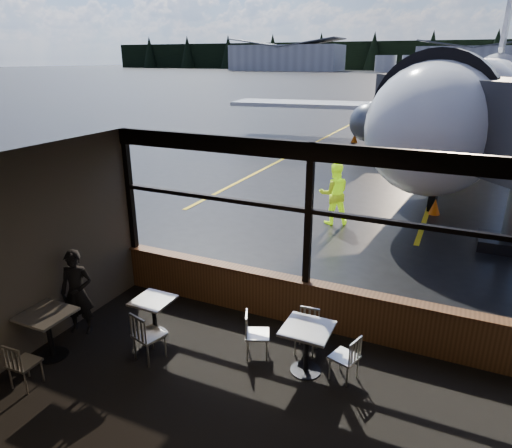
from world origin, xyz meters
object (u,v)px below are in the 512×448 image
Objects in this scene: cafe_table_left at (49,335)px; chair_near_n at (307,332)px; ground_crew at (334,194)px; cone_nose at (435,207)px; cone_wing at (354,138)px; airliner at (487,46)px; chair_left_s at (24,364)px; chair_near_w at (257,335)px; passenger at (77,292)px; chair_mid_s at (149,335)px; chair_near_e at (345,358)px; cafe_table_near at (306,350)px; cafe_table_mid at (154,317)px.

cafe_table_left is 1.06× the size of chair_near_n.
cafe_table_left is at bearing 46.64° from ground_crew.
cone_wing reaches higher than cone_nose.
chair_left_s is at bearing -99.26° from airliner.
chair_near_w is at bearing -102.82° from cone_nose.
passenger reaches higher than cone_nose.
chair_mid_s is 1.72m from passenger.
chair_near_e is at bearing -12.50° from passenger.
chair_near_e is 1.49m from chair_near_w.
passenger reaches higher than cafe_table_near.
chair_left_s is 0.50× the size of passenger.
passenger is at bearing 44.42° from ground_crew.
chair_mid_s is 0.49× the size of ground_crew.
cafe_table_mid is at bearing -176.87° from cafe_table_near.
cafe_table_mid reaches higher than cone_wing.
cafe_table_near is 1.02× the size of chair_left_s.
ground_crew reaches higher than cone_nose.
ground_crew is at bearing -99.58° from airliner.
chair_left_s is at bearing -115.84° from cafe_table_mid.
ground_crew reaches higher than cafe_table_near.
airliner reaches higher than cafe_table_near.
chair_near_n reaches higher than cafe_table_mid.
passenger is at bearing 100.99° from chair_left_s.
cone_nose is (-0.88, -12.09, -5.14)m from airliner.
cafe_table_mid is at bearing 52.89° from ground_crew.
cafe_table_mid is at bearing 135.66° from chair_mid_s.
chair_near_w reaches higher than cone_nose.
cafe_table_left is 4.36m from chair_near_n.
airliner is 42.27× the size of chair_near_w.
cone_nose is (3.73, 10.17, -0.20)m from chair_mid_s.
chair_near_w is at bearing 176.83° from cafe_table_near.
chair_left_s reaches higher than cafe_table_mid.
chair_mid_s reaches higher than cafe_table_mid.
passenger reaches higher than cafe_table_left.
cone_wing is (-0.52, 23.97, -0.13)m from chair_left_s.
cafe_table_near is 1.51× the size of cone_wing.
ground_crew reaches higher than cone_wing.
cafe_table_near is 0.99× the size of cafe_table_left.
cafe_table_mid is at bearing -98.11° from airliner.
chair_near_n is (-0.77, 0.43, -0.01)m from chair_near_e.
cafe_table_mid is at bearing -0.95° from passenger.
cafe_table_near reaches higher than chair_left_s.
passenger is (-1.31, -0.48, 0.45)m from cafe_table_mid.
chair_mid_s is at bearing 122.86° from chair_near_e.
cafe_table_mid is 0.90× the size of chair_near_e.
airliner is 22.77m from cafe_table_mid.
ground_crew is 3.65m from cone_nose.
chair_near_n is (3.92, 1.92, -0.02)m from cafe_table_left.
cone_nose is at bearing 82.51° from cafe_table_near.
ground_crew is (2.51, 8.58, 0.52)m from cafe_table_left.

